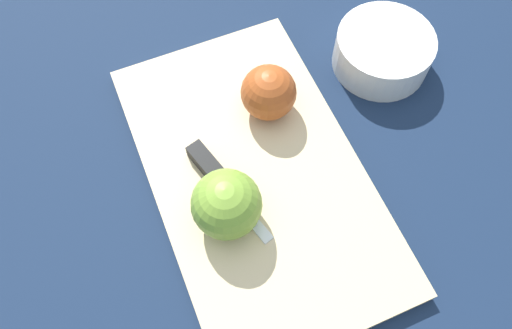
# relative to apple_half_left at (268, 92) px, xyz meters

# --- Properties ---
(ground_plane) EXTENTS (4.00, 4.00, 0.00)m
(ground_plane) POSITION_rel_apple_half_left_xyz_m (0.07, -0.05, -0.05)
(ground_plane) COLOR #14233D
(cutting_board) EXTENTS (0.42, 0.27, 0.02)m
(cutting_board) POSITION_rel_apple_half_left_xyz_m (0.07, -0.05, -0.04)
(cutting_board) COLOR #D1B789
(cutting_board) RESTS_ON ground_plane
(apple_half_left) EXTENTS (0.07, 0.07, 0.07)m
(apple_half_left) POSITION_rel_apple_half_left_xyz_m (0.00, 0.00, 0.00)
(apple_half_left) COLOR #AD4C1E
(apple_half_left) RESTS_ON cutting_board
(apple_half_right) EXTENTS (0.08, 0.08, 0.08)m
(apple_half_right) POSITION_rel_apple_half_left_xyz_m (0.11, -0.11, 0.00)
(apple_half_right) COLOR olive
(apple_half_right) RESTS_ON cutting_board
(knife) EXTENTS (0.14, 0.04, 0.02)m
(knife) POSITION_rel_apple_half_left_xyz_m (0.05, -0.10, -0.02)
(knife) COLOR silver
(knife) RESTS_ON cutting_board
(bowl) EXTENTS (0.12, 0.12, 0.05)m
(bowl) POSITION_rel_apple_half_left_xyz_m (-0.00, 0.17, -0.02)
(bowl) COLOR silver
(bowl) RESTS_ON ground_plane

